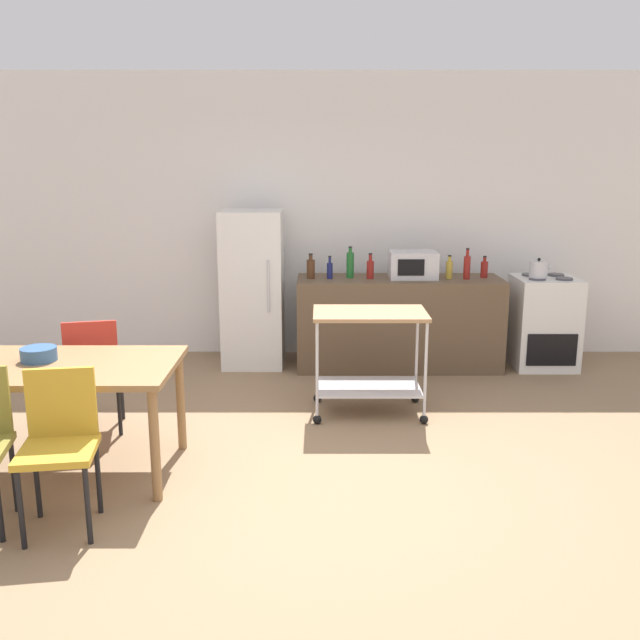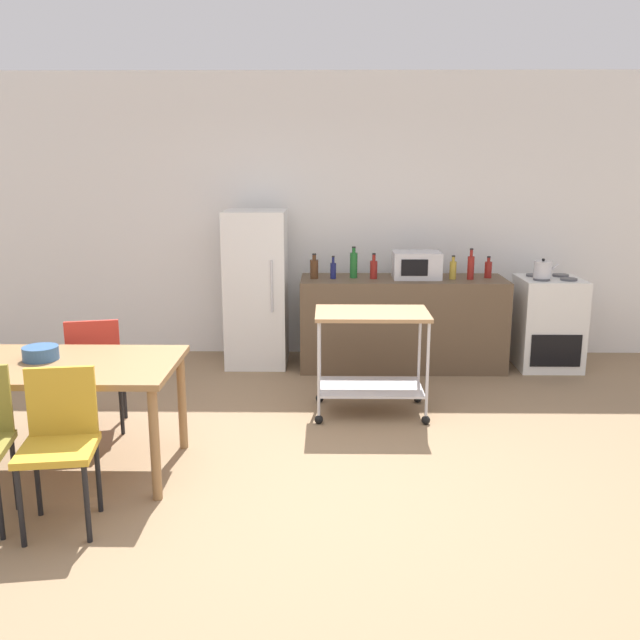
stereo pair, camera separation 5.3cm
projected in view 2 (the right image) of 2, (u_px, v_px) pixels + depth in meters
The scene contains 19 objects.
ground_plane at pixel (301, 483), 4.41m from camera, with size 12.00×12.00×0.00m, color #8C7051.
back_wall at pixel (313, 217), 7.20m from camera, with size 8.40×0.12×2.90m, color white.
kitchen_counter at pixel (402, 323), 6.83m from camera, with size 2.00×0.64×0.90m, color brown.
dining_table at pixel (61, 374), 4.44m from camera, with size 1.50×0.90×0.75m.
chair_red at pixel (96, 366), 5.16m from camera, with size 0.48×0.48×0.89m.
chair_mustard at pixel (60, 437), 3.82m from camera, with size 0.45×0.45×0.89m.
stove_oven at pixel (548, 323), 6.83m from camera, with size 0.60×0.61×0.92m.
refrigerator at pixel (257, 289), 6.87m from camera, with size 0.60×0.63×1.55m.
kitchen_cart at pixel (371, 345), 5.52m from camera, with size 0.91×0.57×0.85m.
bottle_hot_sauce at pixel (314, 268), 6.69m from camera, with size 0.08×0.08×0.24m.
bottle_vinegar at pixel (333, 270), 6.69m from camera, with size 0.06×0.06×0.22m.
bottle_olive_oil at pixel (354, 265), 6.73m from camera, with size 0.07×0.07×0.31m.
bottle_soda at pixel (374, 269), 6.68m from camera, with size 0.07×0.07×0.25m.
microwave at pixel (416, 265), 6.70m from camera, with size 0.46×0.35×0.26m.
bottle_soy_sauce at pixel (453, 269), 6.66m from camera, with size 0.07×0.07×0.23m.
bottle_wine at pixel (471, 267), 6.64m from camera, with size 0.07×0.07×0.30m.
bottle_sparkling_water at pixel (488, 269), 6.73m from camera, with size 0.07×0.07×0.21m.
fruit_bowl at pixel (41, 353), 4.48m from camera, with size 0.23×0.23×0.09m, color #33598C.
kettle at pixel (543, 270), 6.61m from camera, with size 0.24×0.17×0.19m.
Camera 2 is at (0.17, -4.06, 2.01)m, focal length 38.64 mm.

